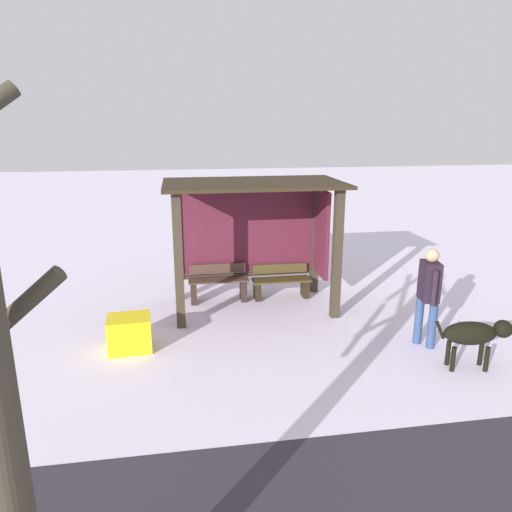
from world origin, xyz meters
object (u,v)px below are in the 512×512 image
(bench_left_inside, at_px, (218,285))
(grit_bin, at_px, (130,333))
(bench_center_inside, at_px, (281,283))
(bus_shelter, at_px, (258,219))
(person_walking, at_px, (429,290))
(dog, at_px, (475,334))

(bench_left_inside, height_order, grit_bin, bench_left_inside)
(bench_left_inside, relative_size, bench_center_inside, 1.00)
(grit_bin, bearing_deg, bench_center_inside, 33.71)
(bus_shelter, bearing_deg, person_walking, -45.27)
(grit_bin, bearing_deg, person_walking, -7.60)
(bus_shelter, distance_m, person_walking, 3.55)
(person_walking, xyz_separation_m, grit_bin, (-4.90, 0.65, -0.70))
(bench_left_inside, xyz_separation_m, dog, (3.59, -3.50, 0.21))
(person_walking, bearing_deg, bench_center_inside, 125.61)
(dog, bearing_deg, bench_center_inside, 122.61)
(bus_shelter, relative_size, bench_center_inside, 2.74)
(person_walking, height_order, grit_bin, person_walking)
(person_walking, distance_m, dog, 1.01)
(bench_center_inside, distance_m, grit_bin, 3.61)
(bench_left_inside, xyz_separation_m, bench_center_inside, (1.35, 0.00, -0.04))
(bench_center_inside, distance_m, dog, 4.17)
(bench_center_inside, height_order, person_walking, person_walking)
(bench_center_inside, xyz_separation_m, grit_bin, (-3.00, -2.00, -0.04))
(bus_shelter, distance_m, bench_left_inside, 1.64)
(dog, distance_m, grit_bin, 5.46)
(bench_center_inside, height_order, grit_bin, bench_center_inside)
(bench_left_inside, bearing_deg, bus_shelter, -13.45)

